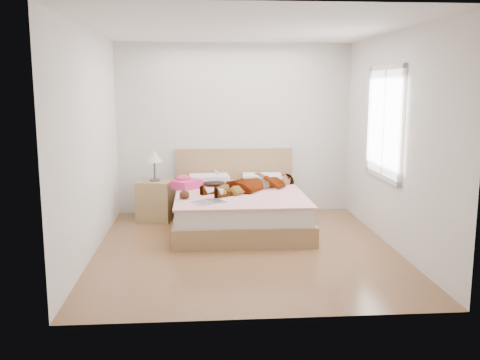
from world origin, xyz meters
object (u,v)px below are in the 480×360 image
Objects in this scene: bed at (239,208)px; plush_toy at (184,194)px; towel at (186,183)px; woman at (253,181)px; coffee_mug at (220,193)px; magazine at (210,202)px; nightstand at (155,197)px; phone at (217,172)px.

bed reaches higher than plush_toy.
bed is at bearing -19.97° from towel.
bed is (-0.21, -0.12, -0.35)m from woman.
bed reaches higher than coffee_mug.
bed is 4.37× the size of magazine.
woman is 12.19× the size of coffee_mug.
magazine is at bearing -56.37° from nightstand.
coffee_mug reaches higher than magazine.
bed is at bearing -98.07° from woman.
bed is at bearing -99.12° from phone.
phone reaches higher than plush_toy.
woman reaches higher than towel.
woman is 0.64m from phone.
coffee_mug is at bearing -83.97° from woman.
bed is at bearing 51.67° from coffee_mug.
coffee_mug is (0.47, -0.61, -0.03)m from towel.
phone is 0.48× the size of plush_toy.
plush_toy is (-0.75, -0.45, 0.29)m from bed.
nightstand reaches higher than woman.
nightstand is at bearing 138.91° from coffee_mug.
phone is 0.98m from nightstand.
nightstand reaches higher than towel.
woman is 1.12m from plush_toy.
bed reaches higher than towel.
plush_toy is at bearing -149.05° from bed.
phone is at bearing 64.56° from plush_toy.
bed is 0.92m from plush_toy.
towel is 0.99× the size of magazine.
woman is at bearing 29.66° from bed.
bed is 15.50× the size of coffee_mug.
bed is 0.85m from magazine.
plush_toy is at bearing -153.17° from phone.
coffee_mug is 0.13× the size of nightstand.
towel is 0.45× the size of nightstand.
bed is 4.41× the size of towel.
woman is 3.43× the size of magazine.
phone is at bearing -166.39° from woman.
woman is at bearing 30.67° from plush_toy.
coffee_mug is (-0.27, -0.34, 0.29)m from bed.
towel is (-0.74, 0.27, 0.31)m from bed.
plush_toy is (-0.96, -0.57, -0.05)m from woman.
magazine is 1.41m from nightstand.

